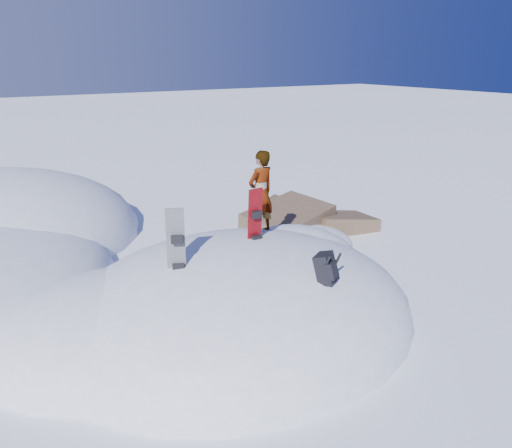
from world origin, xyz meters
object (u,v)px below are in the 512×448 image
backpack (327,268)px  person (261,193)px  snowboard_dark (177,256)px  snowboard_red (255,229)px

backpack → person: (0.28, 2.44, 0.69)m
snowboard_dark → person: 2.54m
person → snowboard_dark: bearing=10.9°
snowboard_dark → person: size_ratio=0.95×
snowboard_dark → backpack: bearing=-10.4°
snowboard_dark → person: bearing=48.9°
person → backpack: bearing=71.6°
snowboard_red → snowboard_dark: snowboard_red is taller
snowboard_red → snowboard_dark: 1.77m
snowboard_red → person: (0.55, 0.65, 0.48)m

